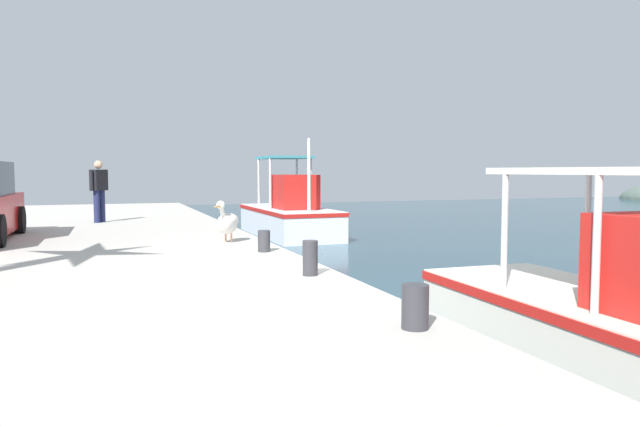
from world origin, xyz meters
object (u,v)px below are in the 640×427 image
at_px(mooring_bollard_third, 415,307).
at_px(fishing_boat_second, 631,320).
at_px(fishing_boat_nearest, 290,215).
at_px(pelican, 227,222).
at_px(fisherman_standing, 99,188).
at_px(mooring_bollard_second, 310,258).
at_px(mooring_bollard_nearest, 264,241).

bearing_deg(mooring_bollard_third, fishing_boat_second, 93.79).
xyz_separation_m(fishing_boat_nearest, pelican, (7.55, -3.58, 0.49)).
height_order(fisherman_standing, mooring_bollard_second, fisherman_standing).
bearing_deg(fisherman_standing, mooring_bollard_second, 15.79).
xyz_separation_m(pelican, mooring_bollard_second, (3.95, 0.32, -0.17)).
bearing_deg(fisherman_standing, fishing_boat_second, 24.04).
bearing_deg(fishing_boat_second, mooring_bollard_nearest, -151.58).
distance_m(fishing_boat_nearest, pelican, 8.37).
bearing_deg(mooring_bollard_second, pelican, -175.30).
height_order(fishing_boat_second, pelican, fishing_boat_second).
height_order(fishing_boat_nearest, mooring_bollard_second, fishing_boat_nearest).
height_order(fisherman_standing, mooring_bollard_third, fisherman_standing).
bearing_deg(fishing_boat_nearest, fishing_boat_second, -2.18).
bearing_deg(mooring_bollard_second, mooring_bollard_third, 0.00).
distance_m(mooring_bollard_second, mooring_bollard_third, 2.80).
distance_m(pelican, mooring_bollard_second, 3.96).
xyz_separation_m(pelican, mooring_bollard_third, (6.75, 0.32, -0.20)).
distance_m(fishing_boat_second, mooring_bollard_third, 2.75).
bearing_deg(mooring_bollard_second, mooring_bollard_nearest, 180.00).
height_order(fishing_boat_nearest, mooring_bollard_nearest, fishing_boat_nearest).
bearing_deg(mooring_bollard_third, fishing_boat_nearest, 167.17).
relative_size(mooring_bollard_nearest, mooring_bollard_third, 0.94).
xyz_separation_m(fisherman_standing, mooring_bollard_second, (9.49, 2.68, -0.69)).
height_order(fishing_boat_nearest, pelican, fishing_boat_nearest).
height_order(fishing_boat_second, fisherman_standing, fishing_boat_second).
relative_size(fishing_boat_second, mooring_bollard_nearest, 15.09).
bearing_deg(fisherman_standing, mooring_bollard_nearest, 20.74).
relative_size(fishing_boat_nearest, fishing_boat_second, 1.00).
distance_m(pelican, mooring_bollard_third, 6.76).
bearing_deg(fishing_boat_nearest, mooring_bollard_third, -12.83).
distance_m(fishing_boat_second, fisherman_standing, 13.31).
distance_m(fishing_boat_second, mooring_bollard_nearest, 5.72).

